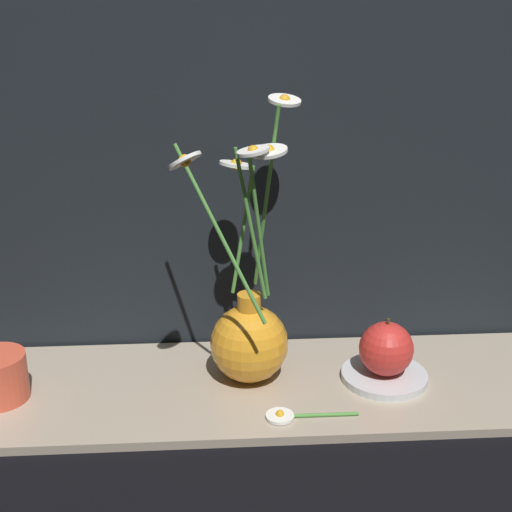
{
  "coord_description": "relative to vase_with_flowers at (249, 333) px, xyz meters",
  "views": [
    {
      "loc": [
        -0.06,
        -0.85,
        0.52
      ],
      "look_at": [
        -0.0,
        0.0,
        0.2
      ],
      "focal_mm": 50.0,
      "sensor_mm": 36.0,
      "label": 1
    }
  ],
  "objects": [
    {
      "name": "vase_with_flowers",
      "position": [
        0.0,
        0.0,
        0.0
      ],
      "size": [
        0.18,
        0.19,
        0.38
      ],
      "color": "orange",
      "rests_on": "shelf"
    },
    {
      "name": "shelf",
      "position": [
        0.01,
        -0.01,
        -0.08
      ],
      "size": [
        0.89,
        0.25,
        0.01
      ],
      "color": "tan",
      "rests_on": "ground_plane"
    },
    {
      "name": "loose_daisy",
      "position": [
        0.05,
        -0.1,
        -0.07
      ],
      "size": [
        0.12,
        0.04,
        0.01
      ],
      "color": "#4C8E3D",
      "rests_on": "shelf"
    },
    {
      "name": "saucer_plate",
      "position": [
        0.19,
        -0.02,
        -0.06
      ],
      "size": [
        0.12,
        0.12,
        0.01
      ],
      "color": "silver",
      "rests_on": "shelf"
    },
    {
      "name": "orange_fruit",
      "position": [
        0.19,
        -0.02,
        -0.02
      ],
      "size": [
        0.07,
        0.07,
        0.08
      ],
      "color": "red",
      "rests_on": "saucer_plate"
    },
    {
      "name": "ground_plane",
      "position": [
        0.01,
        -0.01,
        -0.08
      ],
      "size": [
        6.0,
        6.0,
        0.0
      ],
      "primitive_type": "plane",
      "color": "black"
    }
  ]
}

